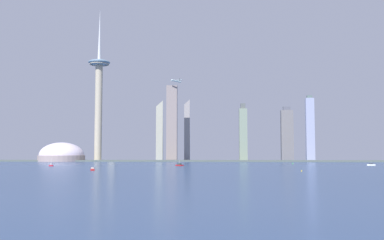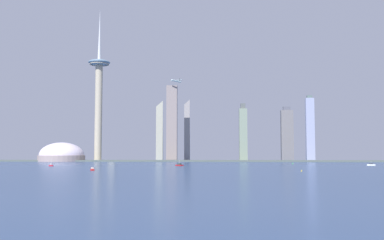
{
  "view_description": "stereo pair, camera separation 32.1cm",
  "coord_description": "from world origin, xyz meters",
  "px_view_note": "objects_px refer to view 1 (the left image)",
  "views": [
    {
      "loc": [
        44.46,
        -399.35,
        21.02
      ],
      "look_at": [
        -11.22,
        480.35,
        85.2
      ],
      "focal_mm": 40.37,
      "sensor_mm": 36.0,
      "label": 1
    },
    {
      "loc": [
        44.78,
        -399.33,
        21.02
      ],
      "look_at": [
        -11.22,
        480.35,
        85.2
      ],
      "focal_mm": 40.37,
      "sensor_mm": 36.0,
      "label": 2
    }
  ],
  "objects_px": {
    "airplane": "(176,81)",
    "skyscraper_6": "(287,135)",
    "skyscraper_5": "(172,123)",
    "boat_4": "(180,165)",
    "boat_3": "(371,165)",
    "skyscraper_4": "(160,129)",
    "boat_1": "(92,169)",
    "skyscraper_0": "(310,129)",
    "channel_buoy_1": "(293,163)",
    "skyscraper_1": "(187,126)",
    "skyscraper_3": "(243,134)",
    "boat_2": "(51,165)",
    "stadium_dome": "(62,156)",
    "observation_tower": "(99,89)",
    "skyscraper_2": "(112,141)",
    "channel_buoy_0": "(302,171)"
  },
  "relations": [
    {
      "from": "observation_tower",
      "to": "boat_1",
      "type": "relative_size",
      "value": 46.75
    },
    {
      "from": "channel_buoy_0",
      "to": "airplane",
      "type": "xyz_separation_m",
      "value": [
        -176.96,
        429.45,
        167.97
      ]
    },
    {
      "from": "stadium_dome",
      "to": "skyscraper_0",
      "type": "xyz_separation_m",
      "value": [
        523.4,
        21.27,
        56.09
      ]
    },
    {
      "from": "skyscraper_0",
      "to": "channel_buoy_1",
      "type": "distance_m",
      "value": 213.83
    },
    {
      "from": "boat_1",
      "to": "skyscraper_2",
      "type": "bearing_deg",
      "value": 157.69
    },
    {
      "from": "skyscraper_0",
      "to": "boat_4",
      "type": "relative_size",
      "value": 10.99
    },
    {
      "from": "skyscraper_0",
      "to": "skyscraper_2",
      "type": "relative_size",
      "value": 1.44
    },
    {
      "from": "stadium_dome",
      "to": "skyscraper_1",
      "type": "xyz_separation_m",
      "value": [
        258.79,
        107.54,
        68.97
      ]
    },
    {
      "from": "skyscraper_0",
      "to": "channel_buoy_0",
      "type": "bearing_deg",
      "value": -102.87
    },
    {
      "from": "skyscraper_5",
      "to": "boat_3",
      "type": "bearing_deg",
      "value": -38.2
    },
    {
      "from": "skyscraper_1",
      "to": "channel_buoy_0",
      "type": "bearing_deg",
      "value": -73.37
    },
    {
      "from": "skyscraper_5",
      "to": "airplane",
      "type": "xyz_separation_m",
      "value": [
        11.01,
        -24.09,
        87.57
      ]
    },
    {
      "from": "skyscraper_5",
      "to": "boat_4",
      "type": "relative_size",
      "value": 12.88
    },
    {
      "from": "skyscraper_3",
      "to": "skyscraper_6",
      "type": "bearing_deg",
      "value": 29.58
    },
    {
      "from": "boat_1",
      "to": "boat_3",
      "type": "bearing_deg",
      "value": 83.71
    },
    {
      "from": "skyscraper_3",
      "to": "skyscraper_0",
      "type": "bearing_deg",
      "value": 3.99
    },
    {
      "from": "boat_4",
      "to": "boat_1",
      "type": "bearing_deg",
      "value": 107.28
    },
    {
      "from": "boat_3",
      "to": "skyscraper_4",
      "type": "bearing_deg",
      "value": 155.0
    },
    {
      "from": "boat_3",
      "to": "airplane",
      "type": "relative_size",
      "value": 0.42
    },
    {
      "from": "boat_3",
      "to": "channel_buoy_1",
      "type": "distance_m",
      "value": 123.03
    },
    {
      "from": "airplane",
      "to": "skyscraper_6",
      "type": "bearing_deg",
      "value": 136.29
    },
    {
      "from": "skyscraper_5",
      "to": "airplane",
      "type": "relative_size",
      "value": 5.62
    },
    {
      "from": "skyscraper_1",
      "to": "boat_1",
      "type": "height_order",
      "value": "skyscraper_1"
    },
    {
      "from": "boat_2",
      "to": "channel_buoy_1",
      "type": "bearing_deg",
      "value": 25.83
    },
    {
      "from": "stadium_dome",
      "to": "skyscraper_4",
      "type": "xyz_separation_m",
      "value": [
        195.11,
        99.31,
        61.25
      ]
    },
    {
      "from": "boat_2",
      "to": "boat_1",
      "type": "bearing_deg",
      "value": -46.39
    },
    {
      "from": "skyscraper_1",
      "to": "skyscraper_3",
      "type": "bearing_deg",
      "value": -37.65
    },
    {
      "from": "skyscraper_2",
      "to": "skyscraper_0",
      "type": "bearing_deg",
      "value": -10.98
    },
    {
      "from": "observation_tower",
      "to": "skyscraper_0",
      "type": "relative_size",
      "value": 2.37
    },
    {
      "from": "boat_3",
      "to": "airplane",
      "type": "xyz_separation_m",
      "value": [
        -315.92,
        233.15,
        167.49
      ]
    },
    {
      "from": "skyscraper_0",
      "to": "boat_1",
      "type": "relative_size",
      "value": 19.76
    },
    {
      "from": "boat_1",
      "to": "channel_buoy_1",
      "type": "height_order",
      "value": "boat_1"
    },
    {
      "from": "channel_buoy_1",
      "to": "airplane",
      "type": "height_order",
      "value": "airplane"
    },
    {
      "from": "observation_tower",
      "to": "boat_1",
      "type": "distance_m",
      "value": 473.46
    },
    {
      "from": "skyscraper_3",
      "to": "skyscraper_1",
      "type": "bearing_deg",
      "value": 142.35
    },
    {
      "from": "boat_1",
      "to": "boat_4",
      "type": "height_order",
      "value": "boat_4"
    },
    {
      "from": "boat_4",
      "to": "airplane",
      "type": "relative_size",
      "value": 0.44
    },
    {
      "from": "observation_tower",
      "to": "airplane",
      "type": "relative_size",
      "value": 11.35
    },
    {
      "from": "skyscraper_2",
      "to": "channel_buoy_0",
      "type": "xyz_separation_m",
      "value": [
        337.99,
        -538.83,
        -44.96
      ]
    },
    {
      "from": "skyscraper_5",
      "to": "skyscraper_6",
      "type": "height_order",
      "value": "skyscraper_5"
    },
    {
      "from": "skyscraper_2",
      "to": "skyscraper_4",
      "type": "distance_m",
      "value": 116.61
    },
    {
      "from": "skyscraper_1",
      "to": "boat_3",
      "type": "xyz_separation_m",
      "value": [
        300.06,
        -343.14,
        -79.09
      ]
    },
    {
      "from": "observation_tower",
      "to": "skyscraper_1",
      "type": "bearing_deg",
      "value": 29.59
    },
    {
      "from": "skyscraper_5",
      "to": "channel_buoy_1",
      "type": "bearing_deg",
      "value": -40.72
    },
    {
      "from": "skyscraper_1",
      "to": "airplane",
      "type": "distance_m",
      "value": 142.0
    },
    {
      "from": "observation_tower",
      "to": "boat_1",
      "type": "height_order",
      "value": "observation_tower"
    },
    {
      "from": "skyscraper_1",
      "to": "channel_buoy_1",
      "type": "relative_size",
      "value": 56.34
    },
    {
      "from": "skyscraper_6",
      "to": "channel_buoy_1",
      "type": "bearing_deg",
      "value": -96.77
    },
    {
      "from": "boat_3",
      "to": "airplane",
      "type": "height_order",
      "value": "airplane"
    },
    {
      "from": "airplane",
      "to": "channel_buoy_0",
      "type": "bearing_deg",
      "value": 52.31
    }
  ]
}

